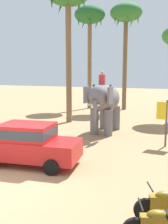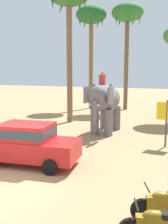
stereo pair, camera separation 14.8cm
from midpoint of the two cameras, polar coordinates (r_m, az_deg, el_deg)
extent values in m
cube|color=red|center=(10.61, -12.07, -8.03)|extent=(4.35, 2.43, 0.76)
cube|color=red|center=(10.48, -12.68, -4.30)|extent=(2.35, 1.92, 0.64)
cube|color=#2D3842|center=(10.48, -12.68, -4.30)|extent=(2.38, 1.95, 0.35)
cylinder|color=black|center=(11.00, -3.98, -9.33)|extent=(0.62, 0.29, 0.60)
cylinder|color=black|center=(9.50, -7.32, -12.33)|extent=(0.62, 0.29, 0.60)
cylinder|color=black|center=(12.02, -15.65, -8.07)|extent=(0.62, 0.29, 0.60)
ellipsoid|color=slate|center=(15.96, 5.36, 3.05)|extent=(1.75, 3.18, 1.70)
cylinder|color=slate|center=(15.15, 5.84, -2.43)|extent=(0.52, 0.52, 1.60)
cylinder|color=slate|center=(15.42, 2.70, -2.20)|extent=(0.52, 0.52, 1.60)
cylinder|color=slate|center=(16.91, 7.65, -1.31)|extent=(0.52, 0.52, 1.60)
cylinder|color=slate|center=(17.15, 4.81, -1.12)|extent=(0.52, 0.52, 1.60)
ellipsoid|color=slate|center=(14.39, 3.46, 3.66)|extent=(1.15, 1.05, 1.20)
cube|color=slate|center=(14.27, 6.33, 3.78)|extent=(0.16, 0.81, 0.96)
cube|color=slate|center=(14.73, 0.93, 3.98)|extent=(0.16, 0.81, 0.96)
cone|color=slate|center=(14.09, 2.82, -0.53)|extent=(0.38, 0.38, 1.60)
cone|color=beige|center=(13.99, 3.91, 1.46)|extent=(0.15, 0.57, 0.21)
cone|color=beige|center=(14.16, 1.92, 1.56)|extent=(0.15, 0.57, 0.21)
cube|color=red|center=(15.08, 4.46, 7.31)|extent=(0.35, 0.26, 0.60)
sphere|color=tan|center=(15.08, 4.48, 8.91)|extent=(0.22, 0.22, 0.22)
cylinder|color=#333338|center=(14.95, 6.34, 5.16)|extent=(0.12, 0.12, 0.55)
cylinder|color=#333338|center=(15.27, 2.57, 5.28)|extent=(0.12, 0.12, 0.55)
cube|color=olive|center=(6.12, 17.55, -22.90)|extent=(1.02, 0.57, 0.32)
ellipsoid|color=olive|center=(6.00, 16.14, -21.55)|extent=(0.50, 0.39, 0.20)
cylinder|color=black|center=(5.82, 12.56, -19.90)|extent=(0.24, 0.52, 0.04)
cylinder|color=black|center=(6.92, 13.75, -20.88)|extent=(0.59, 0.34, 0.60)
cube|color=olive|center=(6.97, 18.89, -18.83)|extent=(1.01, 0.61, 0.32)
ellipsoid|color=olive|center=(6.85, 17.72, -17.61)|extent=(0.50, 0.40, 0.20)
cylinder|color=black|center=(6.66, 14.73, -16.16)|extent=(0.27, 0.52, 0.04)
cylinder|color=brown|center=(26.68, 9.75, 10.87)|extent=(0.44, 0.44, 9.61)
ellipsoid|color=#286B2D|center=(27.35, 10.03, 21.40)|extent=(3.20, 3.20, 1.80)
cone|color=#286B2D|center=(26.95, 12.63, 20.43)|extent=(0.40, 0.92, 1.64)
cone|color=#286B2D|center=(28.23, 11.43, 19.91)|extent=(0.91, 0.57, 1.67)
cone|color=#286B2D|center=(28.18, 8.39, 20.01)|extent=(0.73, 0.83, 1.69)
cone|color=#286B2D|center=(26.86, 7.44, 20.60)|extent=(0.73, 0.83, 1.69)
cone|color=#286B2D|center=(26.07, 10.13, 20.92)|extent=(0.91, 0.57, 1.67)
cylinder|color=brown|center=(19.30, -3.09, 11.48)|extent=(0.43, 0.43, 9.32)
cone|color=#286B2D|center=(20.82, -0.59, 23.44)|extent=(0.91, 0.57, 1.67)
cone|color=#286B2D|center=(21.06, -4.73, 23.25)|extent=(0.73, 0.83, 1.69)
cylinder|color=brown|center=(27.30, 1.75, 10.94)|extent=(0.44, 0.44, 9.62)
ellipsoid|color=#1E5B28|center=(27.96, 1.80, 21.24)|extent=(3.20, 3.20, 1.80)
cone|color=#1E5B28|center=(27.41, 4.25, 20.41)|extent=(0.40, 0.92, 1.64)
cone|color=#1E5B28|center=(28.75, 3.48, 19.86)|extent=(0.91, 0.57, 1.67)
cone|color=#1E5B28|center=(28.88, 0.52, 19.82)|extent=(0.73, 0.83, 1.69)
cone|color=#1E5B28|center=(27.63, -0.80, 20.34)|extent=(0.73, 0.83, 1.69)
cone|color=#1E5B28|center=(26.69, 1.53, 20.76)|extent=(0.91, 0.57, 1.67)
cylinder|color=#4C4C51|center=(13.38, 18.50, -2.55)|extent=(0.10, 0.10, 2.40)
cube|color=yellow|center=(13.27, 18.63, 0.20)|extent=(1.00, 0.08, 0.90)
camera|label=1|loc=(0.07, -89.70, 0.05)|focal=40.23mm
camera|label=2|loc=(0.07, 90.30, -0.05)|focal=40.23mm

